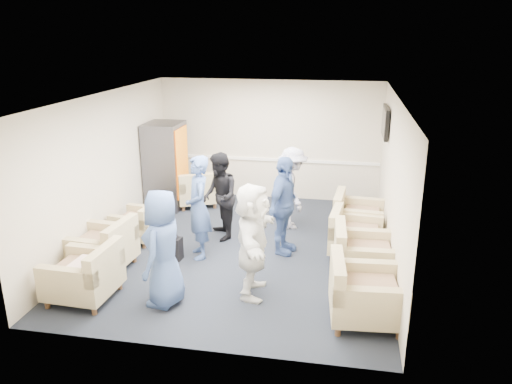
% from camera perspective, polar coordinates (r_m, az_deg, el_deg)
% --- Properties ---
extents(floor, '(6.00, 6.00, 0.00)m').
position_cam_1_polar(floor, '(8.98, -1.54, -6.51)').
color(floor, black).
rests_on(floor, ground).
extents(ceiling, '(6.00, 6.00, 0.00)m').
position_cam_1_polar(ceiling, '(8.23, -1.70, 10.86)').
color(ceiling, white).
rests_on(ceiling, back_wall).
extents(back_wall, '(5.00, 0.02, 2.70)m').
position_cam_1_polar(back_wall, '(11.37, 1.52, 5.95)').
color(back_wall, beige).
rests_on(back_wall, floor).
extents(front_wall, '(5.00, 0.02, 2.70)m').
position_cam_1_polar(front_wall, '(5.78, -7.81, -6.41)').
color(front_wall, beige).
rests_on(front_wall, floor).
extents(left_wall, '(0.02, 6.00, 2.70)m').
position_cam_1_polar(left_wall, '(9.33, -16.83, 2.49)').
color(left_wall, beige).
rests_on(left_wall, floor).
extents(right_wall, '(0.02, 6.00, 2.70)m').
position_cam_1_polar(right_wall, '(8.37, 15.37, 0.87)').
color(right_wall, beige).
rests_on(right_wall, floor).
extents(chair_rail, '(4.98, 0.04, 0.06)m').
position_cam_1_polar(chair_rail, '(11.45, 1.48, 3.73)').
color(chair_rail, white).
rests_on(chair_rail, back_wall).
extents(tv, '(0.10, 1.00, 0.58)m').
position_cam_1_polar(tv, '(9.96, 14.57, 7.74)').
color(tv, black).
rests_on(tv, right_wall).
extents(armchair_left_near, '(0.94, 0.94, 0.72)m').
position_cam_1_polar(armchair_left_near, '(7.65, -18.79, -9.12)').
color(armchair_left_near, tan).
rests_on(armchair_left_near, floor).
extents(armchair_left_mid, '(0.98, 0.98, 0.72)m').
position_cam_1_polar(armchair_left_mid, '(8.46, -16.91, -6.24)').
color(armchair_left_mid, tan).
rests_on(armchair_left_mid, floor).
extents(armchair_left_far, '(0.86, 0.86, 0.61)m').
position_cam_1_polar(armchair_left_far, '(9.48, -13.14, -3.62)').
color(armchair_left_far, tan).
rests_on(armchair_left_far, floor).
extents(armchair_right_near, '(1.02, 1.02, 0.76)m').
position_cam_1_polar(armchair_right_near, '(6.89, 11.96, -11.46)').
color(armchair_right_near, tan).
rests_on(armchair_right_near, floor).
extents(armchair_right_midnear, '(0.98, 0.98, 0.75)m').
position_cam_1_polar(armchair_right_midnear, '(7.95, 11.85, -7.31)').
color(armchair_right_midnear, tan).
rests_on(armchair_right_midnear, floor).
extents(armchair_right_midfar, '(0.94, 0.94, 0.69)m').
position_cam_1_polar(armchair_right_midfar, '(8.78, 10.97, -5.00)').
color(armchair_right_midfar, tan).
rests_on(armchair_right_midfar, floor).
extents(armchair_right_far, '(0.96, 0.96, 0.71)m').
position_cam_1_polar(armchair_right_far, '(9.56, 11.26, -2.99)').
color(armchair_right_far, tan).
rests_on(armchair_right_far, floor).
extents(armchair_corner, '(1.13, 1.13, 0.68)m').
position_cam_1_polar(armchair_corner, '(11.11, -6.78, 0.14)').
color(armchair_corner, tan).
rests_on(armchair_corner, floor).
extents(vending_machine, '(0.76, 0.88, 1.86)m').
position_cam_1_polar(vending_machine, '(10.98, -10.25, 3.00)').
color(vending_machine, '#4F4E56').
rests_on(vending_machine, floor).
extents(backpack, '(0.29, 0.23, 0.47)m').
position_cam_1_polar(backpack, '(8.61, -9.40, -6.11)').
color(backpack, black).
rests_on(backpack, floor).
extents(pillow, '(0.34, 0.44, 0.12)m').
position_cam_1_polar(pillow, '(7.58, -19.00, -7.90)').
color(pillow, '#F0E4D0').
rests_on(pillow, armchair_left_near).
extents(person_front_left, '(0.61, 0.87, 1.69)m').
position_cam_1_polar(person_front_left, '(7.07, -10.56, -6.35)').
color(person_front_left, '#3C5792').
rests_on(person_front_left, floor).
extents(person_mid_left, '(0.66, 0.77, 1.77)m').
position_cam_1_polar(person_mid_left, '(8.43, -6.61, -1.77)').
color(person_mid_left, '#3C5792').
rests_on(person_mid_left, floor).
extents(person_back_left, '(0.89, 0.98, 1.63)m').
position_cam_1_polar(person_back_left, '(9.17, -4.18, -0.53)').
color(person_back_left, black).
rests_on(person_back_left, floor).
extents(person_back_right, '(0.90, 1.18, 1.61)m').
position_cam_1_polar(person_back_right, '(9.70, 4.15, 0.43)').
color(person_back_right, beige).
rests_on(person_back_right, floor).
extents(person_mid_right, '(0.67, 1.09, 1.73)m').
position_cam_1_polar(person_mid_right, '(8.54, 3.15, -1.59)').
color(person_mid_right, '#3C5792').
rests_on(person_mid_right, floor).
extents(person_front_right, '(0.60, 1.61, 1.71)m').
position_cam_1_polar(person_front_right, '(7.18, -0.37, -5.54)').
color(person_front_right, white).
rests_on(person_front_right, floor).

